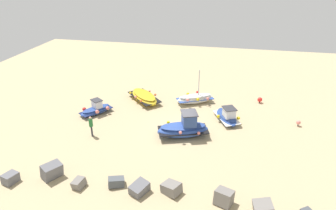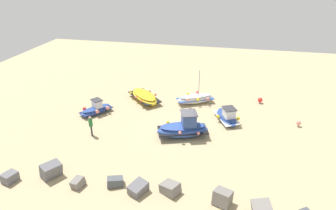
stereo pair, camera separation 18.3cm
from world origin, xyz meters
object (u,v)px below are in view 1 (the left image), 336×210
at_px(fishing_boat_0, 227,116).
at_px(fishing_boat_3, 184,128).
at_px(fishing_boat_4, 144,97).
at_px(mooring_buoy_1, 260,100).
at_px(fishing_boat_2, 195,99).
at_px(fishing_boat_1, 96,109).
at_px(mooring_buoy_0, 298,122).
at_px(person_walking, 91,125).

relative_size(fishing_boat_0, fishing_boat_3, 0.78).
height_order(fishing_boat_4, mooring_buoy_1, fishing_boat_4).
bearing_deg(fishing_boat_3, fishing_boat_2, 70.49).
relative_size(fishing_boat_0, fishing_boat_1, 1.09).
relative_size(fishing_boat_2, fishing_boat_3, 0.87).
relative_size(fishing_boat_2, mooring_buoy_1, 6.71).
bearing_deg(fishing_boat_3, mooring_buoy_0, 2.50).
height_order(fishing_boat_2, person_walking, fishing_boat_2).
bearing_deg(mooring_buoy_0, fishing_boat_2, -16.91).
relative_size(fishing_boat_0, person_walking, 1.99).
distance_m(fishing_boat_3, mooring_buoy_1, 10.18).
height_order(person_walking, mooring_buoy_1, person_walking).
bearing_deg(person_walking, fishing_boat_2, -163.96).
bearing_deg(fishing_boat_0, mooring_buoy_0, 68.07).
distance_m(fishing_boat_0, mooring_buoy_1, 5.52).
height_order(fishing_boat_3, person_walking, fishing_boat_3).
distance_m(fishing_boat_1, mooring_buoy_0, 18.19).
distance_m(fishing_boat_3, mooring_buoy_0, 10.15).
distance_m(fishing_boat_0, person_walking, 11.77).
bearing_deg(fishing_boat_4, person_walking, 119.01).
xyz_separation_m(fishing_boat_4, mooring_buoy_0, (-14.51, 2.32, -0.09)).
xyz_separation_m(fishing_boat_0, fishing_boat_3, (3.38, 3.27, 0.22)).
bearing_deg(fishing_boat_3, mooring_buoy_1, 31.75).
bearing_deg(mooring_buoy_0, fishing_boat_3, 20.74).
height_order(fishing_boat_3, mooring_buoy_1, fishing_boat_3).
xyz_separation_m(fishing_boat_1, fishing_boat_4, (-3.63, -3.65, -0.01)).
relative_size(fishing_boat_4, person_walking, 2.43).
relative_size(fishing_boat_1, fishing_boat_3, 0.71).
xyz_separation_m(fishing_boat_0, person_walking, (10.72, 4.81, 0.54)).
distance_m(person_walking, mooring_buoy_0, 17.61).
bearing_deg(fishing_boat_0, fishing_boat_4, -132.34).
distance_m(fishing_boat_1, mooring_buoy_1, 16.17).
relative_size(fishing_boat_0, fishing_boat_2, 0.89).
bearing_deg(fishing_boat_1, fishing_boat_0, -48.90).
height_order(fishing_boat_4, mooring_buoy_0, fishing_boat_4).
relative_size(fishing_boat_4, mooring_buoy_0, 8.04).
xyz_separation_m(person_walking, mooring_buoy_0, (-16.83, -5.13, -0.68)).
bearing_deg(fishing_boat_2, person_walking, 18.98).
xyz_separation_m(fishing_boat_3, mooring_buoy_1, (-6.54, -7.79, -0.35)).
bearing_deg(person_walking, mooring_buoy_1, -176.85).
distance_m(fishing_boat_1, fishing_boat_4, 5.15).
bearing_deg(fishing_boat_1, person_walking, -124.68).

